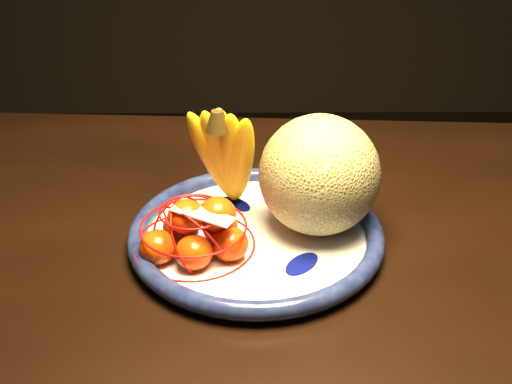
{
  "coord_description": "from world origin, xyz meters",
  "views": [
    {
      "loc": [
        -0.03,
        -0.67,
        1.24
      ],
      "look_at": [
        -0.02,
        0.02,
        0.84
      ],
      "focal_mm": 45.0,
      "sensor_mm": 36.0,
      "label": 1
    }
  ],
  "objects_px": {
    "dining_table": "(275,329)",
    "banana_bunch": "(227,154)",
    "cantaloupe": "(319,175)",
    "mandarin_bag": "(197,233)",
    "fruit_bowl": "(256,235)"
  },
  "relations": [
    {
      "from": "dining_table",
      "to": "cantaloupe",
      "type": "xyz_separation_m",
      "value": [
        0.06,
        0.09,
        0.17
      ]
    },
    {
      "from": "fruit_bowl",
      "to": "dining_table",
      "type": "bearing_deg",
      "value": -71.35
    },
    {
      "from": "cantaloupe",
      "to": "banana_bunch",
      "type": "distance_m",
      "value": 0.12
    },
    {
      "from": "banana_bunch",
      "to": "mandarin_bag",
      "type": "height_order",
      "value": "banana_bunch"
    },
    {
      "from": "cantaloupe",
      "to": "banana_bunch",
      "type": "relative_size",
      "value": 0.89
    },
    {
      "from": "dining_table",
      "to": "banana_bunch",
      "type": "relative_size",
      "value": 9.38
    },
    {
      "from": "dining_table",
      "to": "banana_bunch",
      "type": "height_order",
      "value": "banana_bunch"
    },
    {
      "from": "fruit_bowl",
      "to": "banana_bunch",
      "type": "height_order",
      "value": "banana_bunch"
    },
    {
      "from": "mandarin_bag",
      "to": "dining_table",
      "type": "bearing_deg",
      "value": -18.61
    },
    {
      "from": "banana_bunch",
      "to": "dining_table",
      "type": "bearing_deg",
      "value": -48.34
    },
    {
      "from": "dining_table",
      "to": "cantaloupe",
      "type": "bearing_deg",
      "value": 61.48
    },
    {
      "from": "cantaloupe",
      "to": "dining_table",
      "type": "bearing_deg",
      "value": -121.96
    },
    {
      "from": "dining_table",
      "to": "fruit_bowl",
      "type": "height_order",
      "value": "fruit_bowl"
    },
    {
      "from": "cantaloupe",
      "to": "mandarin_bag",
      "type": "distance_m",
      "value": 0.17
    },
    {
      "from": "cantaloupe",
      "to": "banana_bunch",
      "type": "bearing_deg",
      "value": 161.66
    }
  ]
}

